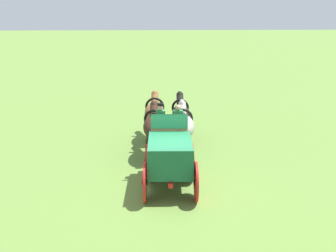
{
  "coord_description": "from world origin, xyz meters",
  "views": [
    {
      "loc": [
        -14.62,
        0.73,
        6.42
      ],
      "look_at": [
        4.32,
        -0.12,
        1.2
      ],
      "focal_mm": 46.55,
      "sensor_mm": 36.0,
      "label": 1
    }
  ],
  "objects_px": {
    "show_wagon": "(170,154)",
    "draft_horse_lead_near": "(155,113)",
    "draft_horse_rear_off": "(183,127)",
    "draft_horse_rear_near": "(154,127)",
    "draft_horse_lead_off": "(181,114)"
  },
  "relations": [
    {
      "from": "draft_horse_rear_near",
      "to": "show_wagon",
      "type": "bearing_deg",
      "value": -171.02
    },
    {
      "from": "show_wagon",
      "to": "draft_horse_lead_near",
      "type": "bearing_deg",
      "value": 4.37
    },
    {
      "from": "draft_horse_rear_off",
      "to": "show_wagon",
      "type": "bearing_deg",
      "value": 167.38
    },
    {
      "from": "draft_horse_lead_near",
      "to": "draft_horse_lead_off",
      "type": "relative_size",
      "value": 0.95
    },
    {
      "from": "draft_horse_lead_near",
      "to": "draft_horse_lead_off",
      "type": "distance_m",
      "value": 1.3
    },
    {
      "from": "show_wagon",
      "to": "draft_horse_lead_near",
      "type": "distance_m",
      "value": 6.03
    },
    {
      "from": "show_wagon",
      "to": "draft_horse_rear_near",
      "type": "height_order",
      "value": "show_wagon"
    },
    {
      "from": "draft_horse_rear_near",
      "to": "draft_horse_lead_off",
      "type": "bearing_deg",
      "value": -28.32
    },
    {
      "from": "draft_horse_lead_near",
      "to": "draft_horse_rear_near",
      "type": "bearing_deg",
      "value": 178.19
    },
    {
      "from": "show_wagon",
      "to": "draft_horse_lead_off",
      "type": "relative_size",
      "value": 1.73
    },
    {
      "from": "draft_horse_lead_near",
      "to": "draft_horse_rear_off",
      "type": "bearing_deg",
      "value": -155.2
    },
    {
      "from": "draft_horse_lead_near",
      "to": "show_wagon",
      "type": "bearing_deg",
      "value": -175.63
    },
    {
      "from": "draft_horse_rear_off",
      "to": "draft_horse_lead_near",
      "type": "xyz_separation_m",
      "value": [
        2.63,
        1.22,
        -0.02
      ]
    },
    {
      "from": "draft_horse_rear_near",
      "to": "draft_horse_lead_near",
      "type": "height_order",
      "value": "draft_horse_rear_near"
    },
    {
      "from": "draft_horse_rear_near",
      "to": "draft_horse_rear_off",
      "type": "xyz_separation_m",
      "value": [
        -0.05,
        -1.3,
        0.02
      ]
    }
  ]
}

